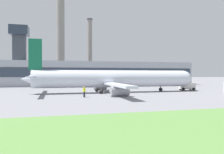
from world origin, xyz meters
TOP-DOWN VIEW (x-y plane):
  - ground_plane at (0.00, 0.00)m, footprint 400.00×400.00m
  - terminal_building at (-0.96, 34.02)m, footprint 71.85×10.21m
  - smokestack_left at (-8.00, 57.13)m, footprint 3.99×3.99m
  - smokestack_right at (5.17, 62.07)m, footprint 2.64×2.64m
  - airplane at (1.11, 4.97)m, footprint 35.16×30.40m
  - pushback_tug at (19.29, 6.53)m, footprint 3.65×2.84m
  - ground_crew_person at (-5.48, -2.75)m, footprint 0.46×0.46m

SIDE VIEW (x-z plane):
  - ground_plane at x=0.00m, z-range 0.00..0.00m
  - ground_crew_person at x=-5.48m, z-range 0.02..1.81m
  - pushback_tug at x=19.29m, z-range -0.11..2.13m
  - airplane at x=1.11m, z-range -2.42..7.82m
  - terminal_building at x=-0.96m, z-range -4.99..13.35m
  - smokestack_right at x=5.17m, z-range 0.11..29.30m
  - smokestack_left at x=-8.00m, z-range 0.16..44.69m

